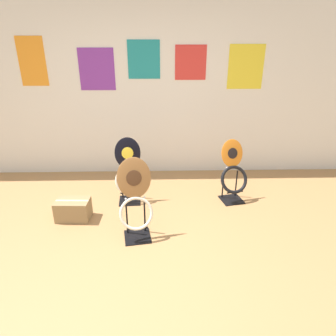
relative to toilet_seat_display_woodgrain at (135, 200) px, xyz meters
name	(u,v)px	position (x,y,z in m)	size (l,w,h in m)	color
ground_plane	(133,283)	(0.01, -0.71, -0.45)	(14.00, 14.00, 0.00)	#A37547
wall_back	(142,90)	(0.01, 1.79, 0.86)	(8.00, 0.07, 2.60)	silver
toilet_seat_display_woodgrain	(135,200)	(0.00, 0.00, 0.00)	(0.40, 0.35, 0.89)	black
toilet_seat_display_jazz_black	(128,172)	(-0.15, 0.79, -0.03)	(0.36, 0.30, 0.86)	black
toilet_seat_display_orange_sun	(233,173)	(1.22, 0.78, -0.06)	(0.41, 0.36, 0.82)	black
storage_box	(73,210)	(-0.78, 0.36, -0.32)	(0.40, 0.26, 0.25)	#93754C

